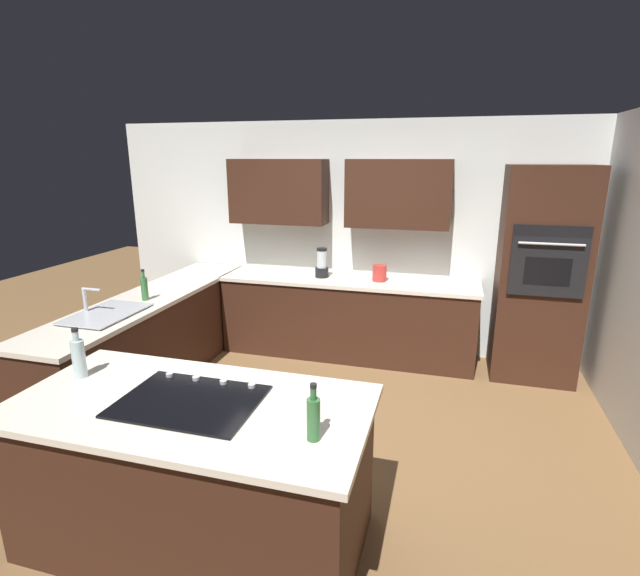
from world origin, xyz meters
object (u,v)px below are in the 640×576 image
object	(u,v)px
wall_oven	(540,275)
cooktop	(190,400)
sink_unit	(105,313)
dish_soap_bottle	(144,288)
kettle	(380,273)
second_bottle	(313,417)
oil_bottle	(79,357)
blender	(322,265)

from	to	relation	value
wall_oven	cooktop	size ratio (longest dim) A/B	2.81
sink_unit	dish_soap_bottle	xyz separation A→B (m)	(-0.06, -0.48, 0.10)
kettle	second_bottle	world-z (taller)	second_bottle
dish_soap_bottle	oil_bottle	distance (m)	1.64
wall_oven	dish_soap_bottle	xyz separation A→B (m)	(3.62, 1.29, -0.05)
sink_unit	second_bottle	size ratio (longest dim) A/B	2.40
cooktop	dish_soap_bottle	distance (m)	2.15
kettle	oil_bottle	bearing A→B (deg)	63.49
oil_bottle	second_bottle	xyz separation A→B (m)	(-1.56, 0.26, -0.01)
cooktop	oil_bottle	xyz separation A→B (m)	(0.81, -0.10, 0.12)
wall_oven	second_bottle	world-z (taller)	wall_oven
wall_oven	second_bottle	distance (m)	3.40
blender	oil_bottle	bearing A→B (deg)	74.94
wall_oven	oil_bottle	bearing A→B (deg)	43.04
wall_oven	dish_soap_bottle	size ratio (longest dim) A/B	7.19
sink_unit	oil_bottle	world-z (taller)	oil_bottle
dish_soap_bottle	sink_unit	bearing A→B (deg)	83.05
wall_oven	sink_unit	distance (m)	4.09
sink_unit	oil_bottle	xyz separation A→B (m)	(-0.67, 1.04, 0.11)
blender	oil_bottle	xyz separation A→B (m)	(0.76, 2.83, -0.01)
cooktop	second_bottle	bearing A→B (deg)	167.65
wall_oven	blender	world-z (taller)	wall_oven
wall_oven	kettle	world-z (taller)	wall_oven
kettle	oil_bottle	distance (m)	3.16
cooktop	wall_oven	bearing A→B (deg)	-127.14
blender	kettle	distance (m)	0.65
sink_unit	dish_soap_bottle	distance (m)	0.49
sink_unit	kettle	world-z (taller)	sink_unit
cooktop	blender	xyz separation A→B (m)	(0.05, -2.93, 0.13)
wall_oven	blender	xyz separation A→B (m)	(2.25, -0.02, -0.03)
kettle	second_bottle	bearing A→B (deg)	92.82
sink_unit	blender	distance (m)	2.29
sink_unit	wall_oven	bearing A→B (deg)	-154.29
kettle	oil_bottle	world-z (taller)	oil_bottle
cooktop	dish_soap_bottle	world-z (taller)	dish_soap_bottle
second_bottle	wall_oven	bearing A→B (deg)	-115.20
kettle	dish_soap_bottle	world-z (taller)	dish_soap_bottle
dish_soap_bottle	oil_bottle	bearing A→B (deg)	111.82
blender	dish_soap_bottle	distance (m)	1.89
sink_unit	second_bottle	distance (m)	2.59
cooktop	kettle	bearing A→B (deg)	-101.66
blender	second_bottle	bearing A→B (deg)	104.54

